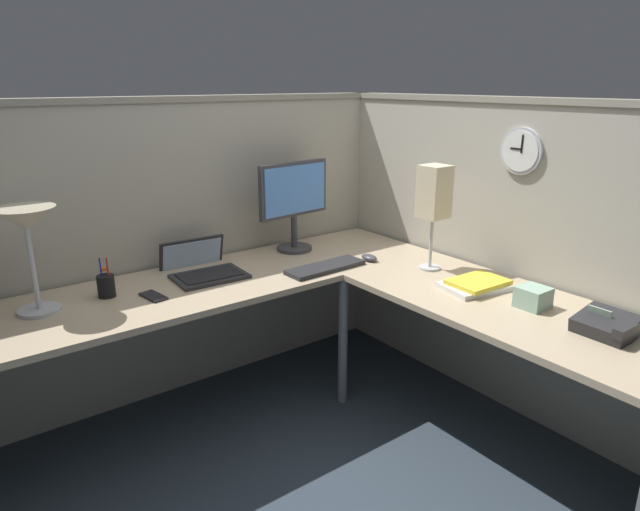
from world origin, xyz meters
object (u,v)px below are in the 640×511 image
Objects in this scene: laptop at (202,268)px; cell_phone at (153,296)px; pen_cup at (106,285)px; desk_lamp_paper at (434,195)px; keyboard at (325,267)px; monitor at (294,199)px; book_stack at (475,285)px; tissue_box at (533,297)px; computer_mouse at (369,258)px; wall_clock at (522,151)px; desk_lamp_dome at (26,228)px; office_phone at (608,326)px.

laptop reaches higher than cell_phone.
pen_cup is 1.60m from desk_lamp_paper.
keyboard is 1.05m from pen_cup.
monitor is 1.10m from book_stack.
desk_lamp_paper is at bearing -33.95° from laptop.
tissue_box is (0.92, -1.26, 0.02)m from laptop.
desk_lamp_paper is (0.16, -0.28, 0.37)m from computer_mouse.
keyboard is at bearing -32.48° from laptop.
keyboard is 1.95× the size of wall_clock.
pen_cup is 2.00m from wall_clock.
desk_lamp_dome is 2.30m from office_phone.
desk_lamp_dome is 2.10m from tissue_box.
cell_phone is 1.20× the size of tissue_box.
wall_clock reaches higher than desk_lamp_paper.
wall_clock reaches higher than tissue_box.
laptop is at bearing 119.83° from office_phone.
laptop reaches higher than tissue_box.
pen_cup reaches higher than keyboard.
office_phone reaches higher than tissue_box.
cell_phone is at bearing -166.42° from monitor.
desk_lamp_dome is 1.94m from book_stack.
laptop is at bearing 142.51° from wall_clock.
wall_clock reaches higher than pen_cup.
keyboard is at bearing 139.13° from wall_clock.
office_phone is at bearing -47.93° from pen_cup.
desk_lamp_dome is at bearing 168.77° from computer_mouse.
monitor is at bearing 117.92° from desk_lamp_paper.
computer_mouse is 1.23m from office_phone.
laptop is 2.21× the size of pen_cup.
keyboard is at bearing -100.38° from monitor.
office_phone is at bearing -79.04° from monitor.
computer_mouse is at bearing -13.86° from pen_cup.
office_phone is (1.39, -1.54, -0.02)m from pen_cup.
cell_phone is at bearing 147.08° from book_stack.
pen_cup is 2.08m from office_phone.
laptop reaches higher than office_phone.
desk_lamp_dome reaches higher than tissue_box.
keyboard is (0.53, -0.33, -0.01)m from laptop.
monitor is 1.20m from wall_clock.
pen_cup is 0.21m from cell_phone.
laptop is 2.76× the size of cell_phone.
wall_clock is at bearing -53.82° from computer_mouse.
pen_cup is at bearing 132.07° from office_phone.
computer_mouse is at bearing -11.23° from desk_lamp_dome.
desk_lamp_dome reaches higher than pen_cup.
desk_lamp_paper reaches higher than computer_mouse.
monitor is at bearing 122.59° from wall_clock.
desk_lamp_paper is (0.37, -0.69, 0.09)m from monitor.
pen_cup reaches higher than computer_mouse.
pen_cup is 1.67m from book_stack.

